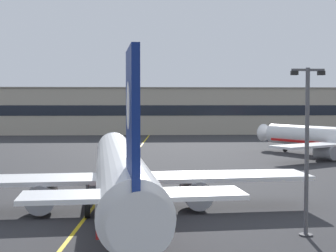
# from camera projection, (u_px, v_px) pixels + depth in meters

# --- Properties ---
(taxiway_centreline) EXTENTS (12.37, 179.62, 0.01)m
(taxiway_centreline) POSITION_uv_depth(u_px,v_px,m) (112.00, 183.00, 55.79)
(taxiway_centreline) COLOR yellow
(taxiway_centreline) RESTS_ON ground
(airliner_foreground) EXTENTS (32.29, 41.53, 11.65)m
(airliner_foreground) POSITION_uv_depth(u_px,v_px,m) (120.00, 171.00, 40.90)
(airliner_foreground) COLOR white
(airliner_foreground) RESTS_ON ground
(apron_lamp_post) EXTENTS (2.24, 0.90, 11.22)m
(apron_lamp_post) POSITION_uv_depth(u_px,v_px,m) (307.00, 148.00, 33.44)
(apron_lamp_post) COLOR #515156
(apron_lamp_post) RESTS_ON ground
(safety_cone_by_nose_gear) EXTENTS (0.44, 0.44, 0.55)m
(safety_cone_by_nose_gear) POSITION_uv_depth(u_px,v_px,m) (126.00, 179.00, 56.59)
(safety_cone_by_nose_gear) COLOR orange
(safety_cone_by_nose_gear) RESTS_ON ground
(terminal_building) EXTENTS (139.23, 12.40, 13.11)m
(terminal_building) POSITION_uv_depth(u_px,v_px,m) (156.00, 111.00, 143.29)
(terminal_building) COLOR #B2A893
(terminal_building) RESTS_ON ground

